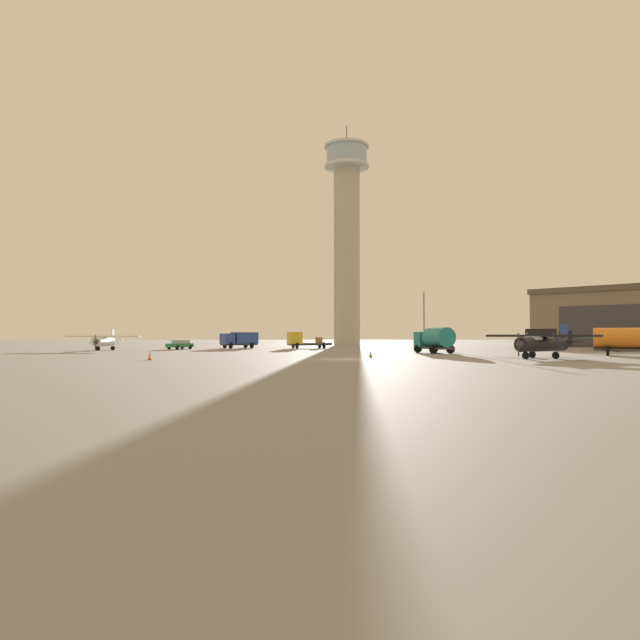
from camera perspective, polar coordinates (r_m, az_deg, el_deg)
The scene contains 15 objects.
ground_plane at distance 50.12m, azimuth 2.98°, elevation -4.01°, with size 400.00×400.00×0.00m, color gray.
control_tower at distance 113.33m, azimuth 2.96°, elevation 9.02°, with size 8.95×8.95×44.33m.
hangar at distance 117.79m, azimuth 28.58°, elevation 0.21°, with size 34.40×34.40×10.67m.
airplane_black at distance 55.26m, azimuth 22.01°, elevation -2.12°, with size 8.34×9.69×3.20m.
airplane_green at distance 83.60m, azimuth 28.66°, elevation -1.92°, with size 8.35×7.58×2.86m.
airplane_white at distance 84.54m, azimuth -20.91°, elevation -1.95°, with size 10.11×7.95×2.99m.
truck_fuel_tanker_orange at distance 66.26m, azimuth 29.14°, elevation -1.80°, with size 7.02×5.07×2.92m.
truck_flatbed_yellow at distance 89.57m, azimuth -1.61°, elevation -2.10°, with size 7.35×4.61×2.63m.
truck_fuel_tanker_teal at distance 67.55m, azimuth 11.86°, elevation -1.92°, with size 4.31×6.39×3.04m.
truck_box_black at distance 91.64m, azimuth 22.43°, elevation -1.68°, with size 6.97×4.83×3.10m.
truck_box_blue at distance 91.71m, azimuth -7.99°, elevation -1.94°, with size 6.15×5.31×2.59m.
car_green at distance 86.78m, azimuth -13.89°, elevation -2.43°, with size 3.67×4.36×1.37m.
light_post_north at distance 103.48m, azimuth 10.78°, elevation 0.57°, with size 0.44×0.44×10.11m.
traffic_cone_near_left at distance 50.51m, azimuth -16.77°, elevation -3.52°, with size 0.36×0.36×0.73m.
traffic_cone_near_right at distance 55.27m, azimuth 5.40°, elevation -3.44°, with size 0.36×0.36×0.66m.
Camera 1 is at (-2.41, -50.02, 2.17)m, focal length 31.35 mm.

